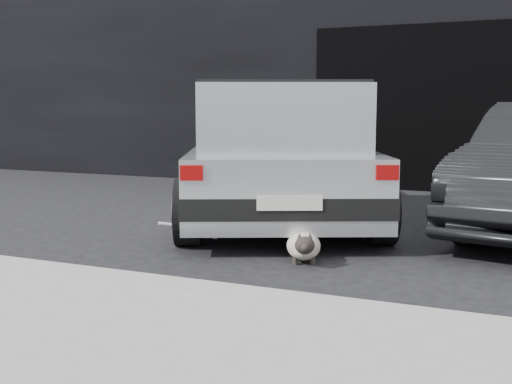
% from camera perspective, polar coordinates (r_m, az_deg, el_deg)
% --- Properties ---
extents(ground, '(80.00, 80.00, 0.00)m').
position_cam_1_polar(ground, '(6.91, 2.83, -3.49)').
color(ground, black).
rests_on(ground, ground).
extents(building_facade, '(34.00, 4.00, 5.00)m').
position_cam_1_polar(building_facade, '(12.47, 17.49, 12.64)').
color(building_facade, black).
rests_on(building_facade, ground).
extents(garage_opening, '(4.00, 0.10, 2.60)m').
position_cam_1_polar(garage_opening, '(10.42, 16.02, 7.15)').
color(garage_opening, black).
rests_on(garage_opening, ground).
extents(curb, '(18.00, 0.25, 0.12)m').
position_cam_1_polar(curb, '(4.19, 2.99, -10.01)').
color(curb, gray).
rests_on(curb, ground).
extents(sidewalk, '(18.00, 2.20, 0.11)m').
position_cam_1_polar(sidewalk, '(3.16, -5.00, -16.11)').
color(sidewalk, gray).
rests_on(sidewalk, ground).
extents(silver_hatchback, '(3.54, 4.70, 1.58)m').
position_cam_1_polar(silver_hatchback, '(7.52, 1.92, 4.06)').
color(silver_hatchback, '#B8B9BD').
rests_on(silver_hatchback, ground).
extents(cat_siamese, '(0.49, 0.82, 0.30)m').
position_cam_1_polar(cat_siamese, '(5.56, 4.27, -4.78)').
color(cat_siamese, beige).
rests_on(cat_siamese, ground).
extents(cat_white, '(0.75, 0.43, 0.37)m').
position_cam_1_polar(cat_white, '(6.56, -4.62, -2.48)').
color(cat_white, silver).
rests_on(cat_white, ground).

